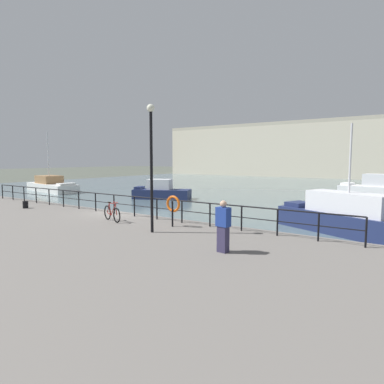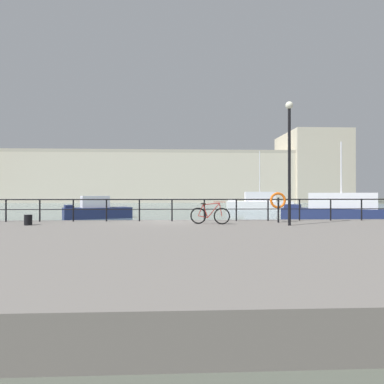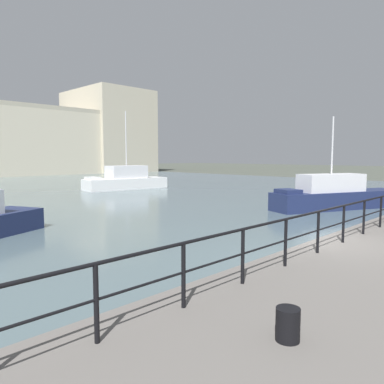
% 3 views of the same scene
% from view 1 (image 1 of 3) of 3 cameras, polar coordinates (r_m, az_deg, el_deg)
% --- Properties ---
extents(ground_plane, '(240.00, 240.00, 0.00)m').
position_cam_1_polar(ground_plane, '(19.91, -11.64, -5.32)').
color(ground_plane, '#4C5147').
extents(water_basin, '(80.00, 60.00, 0.01)m').
position_cam_1_polar(water_basin, '(45.99, 16.92, 0.70)').
color(water_basin, slate).
rests_on(water_basin, ground_plane).
extents(quay_promenade, '(56.00, 13.00, 0.72)m').
position_cam_1_polar(quay_promenade, '(16.20, -28.78, -7.11)').
color(quay_promenade, slate).
rests_on(quay_promenade, ground_plane).
extents(harbor_building, '(78.23, 16.63, 16.31)m').
position_cam_1_polar(harbor_building, '(75.20, 29.79, 6.58)').
color(harbor_building, beige).
rests_on(harbor_building, ground_plane).
extents(moored_white_yacht, '(8.31, 3.29, 7.42)m').
position_cam_1_polar(moored_white_yacht, '(38.22, 29.69, 0.58)').
color(moored_white_yacht, white).
rests_on(moored_white_yacht, water_basin).
extents(moored_small_launch, '(8.82, 5.19, 5.44)m').
position_cam_1_polar(moored_small_launch, '(18.09, 26.01, -4.24)').
color(moored_small_launch, navy).
rests_on(moored_small_launch, water_basin).
extents(moored_cabin_cruiser, '(5.64, 3.93, 1.84)m').
position_cam_1_polar(moored_cabin_cruiser, '(31.75, -5.27, 0.06)').
color(moored_cabin_cruiser, navy).
rests_on(moored_cabin_cruiser, water_basin).
extents(moored_blue_motorboat, '(9.18, 3.94, 6.89)m').
position_cam_1_polar(moored_blue_motorboat, '(42.14, -22.73, 1.02)').
color(moored_blue_motorboat, white).
rests_on(moored_blue_motorboat, water_basin).
extents(quay_railing, '(25.14, 0.07, 1.08)m').
position_cam_1_polar(quay_railing, '(19.09, -13.09, -1.40)').
color(quay_railing, black).
rests_on(quay_railing, quay_promenade).
extents(parked_bicycle, '(1.71, 0.57, 0.98)m').
position_cam_1_polar(parked_bicycle, '(16.82, -13.42, -3.53)').
color(parked_bicycle, black).
rests_on(parked_bicycle, quay_promenade).
extents(mooring_bollard, '(0.32, 0.32, 0.44)m').
position_cam_1_polar(mooring_bollard, '(23.11, -26.40, -1.93)').
color(mooring_bollard, black).
rests_on(mooring_bollard, quay_promenade).
extents(life_ring_stand, '(0.75, 0.16, 1.40)m').
position_cam_1_polar(life_ring_stand, '(15.03, -3.22, -2.20)').
color(life_ring_stand, black).
rests_on(life_ring_stand, quay_promenade).
extents(quay_lamp_post, '(0.32, 0.32, 5.20)m').
position_cam_1_polar(quay_lamp_post, '(13.77, -6.92, 6.64)').
color(quay_lamp_post, black).
rests_on(quay_lamp_post, quay_promenade).
extents(standing_person, '(0.48, 0.34, 1.69)m').
position_cam_1_polar(standing_person, '(10.94, 5.31, -5.75)').
color(standing_person, '#332D4C').
rests_on(standing_person, quay_promenade).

